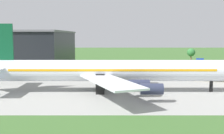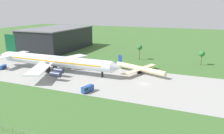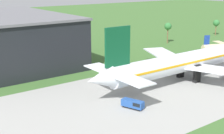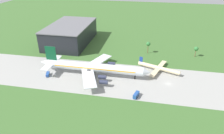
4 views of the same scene
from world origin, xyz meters
The scene contains 3 objects.
jet_airliner centered at (-51.63, 1.85, 6.10)m, with size 79.45×51.16×19.34m.
baggage_tug centered at (-82.81, -5.49, 1.14)m, with size 3.81×5.98×2.10m.
terminal_building centered at (-90.40, 59.39, 9.14)m, with size 36.72×61.20×18.25m.
Camera 3 is at (-129.50, -59.58, 30.35)m, focal length 50.00 mm.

